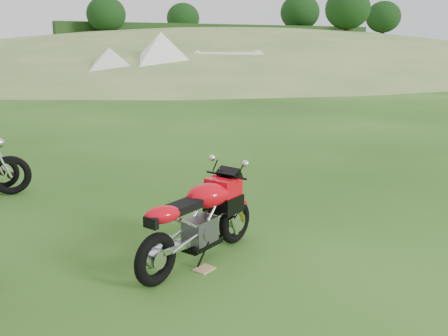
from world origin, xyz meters
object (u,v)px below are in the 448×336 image
sport_motorcycle (199,215)px  caravan (227,69)px  plywood_board (204,269)px  tent_mid (110,68)px  tent_right (162,62)px

sport_motorcycle → caravan: bearing=35.3°
plywood_board → tent_mid: 22.88m
caravan → tent_right: bearing=-164.5°
sport_motorcycle → caravan: 24.56m
tent_mid → tent_right: 2.89m
tent_mid → sport_motorcycle: bearing=-93.7°
sport_motorcycle → plywood_board: bearing=-126.9°
plywood_board → sport_motorcycle: bearing=76.8°
sport_motorcycle → caravan: size_ratio=0.45×
tent_mid → plywood_board: bearing=-93.7°
tent_mid → tent_right: tent_right is taller
tent_right → sport_motorcycle: bearing=-101.1°
tent_mid → tent_right: (2.87, -0.31, 0.25)m
plywood_board → tent_right: (8.77, 21.76, 1.44)m
tent_mid → caravan: bearing=4.7°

